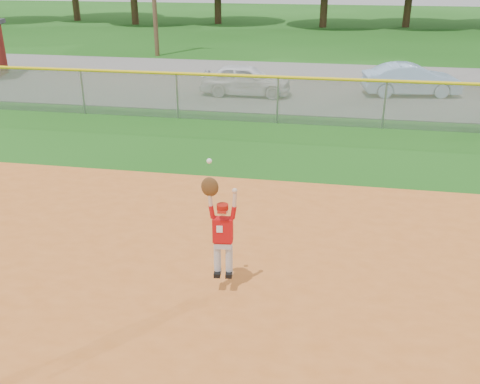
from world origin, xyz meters
name	(u,v)px	position (x,y,z in m)	size (l,w,h in m)	color
ground	(205,300)	(0.00, 0.00, 0.00)	(120.00, 120.00, 0.00)	#195112
parking_strip	(293,84)	(0.00, 16.00, 0.01)	(44.00, 10.00, 0.03)	#65635E
car_white_a	(246,80)	(-1.65, 13.59, 0.62)	(1.40, 3.49, 1.19)	white
car_blue	(411,80)	(4.66, 14.68, 0.63)	(1.27, 3.65, 1.20)	#95BADF
outfield_fence	(278,96)	(0.00, 10.00, 0.88)	(40.06, 0.10, 1.55)	gray
ballplayer	(221,228)	(0.21, 0.29, 1.14)	(0.55, 0.25, 1.95)	silver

